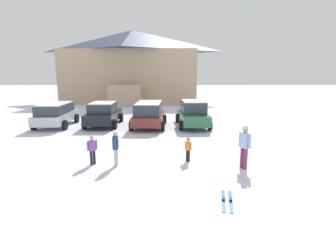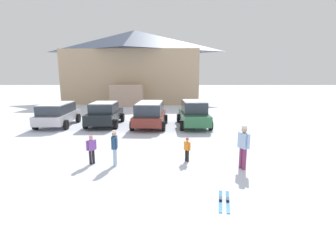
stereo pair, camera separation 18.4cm
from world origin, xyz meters
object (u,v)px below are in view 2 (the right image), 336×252
(ski_lodge, at_px, (135,66))
(skier_teen_in_navy_coat, at_px, (115,146))
(parked_black_sedan, at_px, (105,114))
(pair_of_skis, at_px, (224,201))
(parked_green_coupe, at_px, (194,114))
(skier_child_in_orange_jacket, at_px, (187,148))
(skier_child_in_purple_jacket, at_px, (91,148))
(parked_silver_wagon, at_px, (57,114))
(parked_maroon_van, at_px, (150,114))
(skier_adult_in_blue_parka, at_px, (243,145))

(ski_lodge, bearing_deg, skier_teen_in_navy_coat, -84.50)
(parked_black_sedan, distance_m, pair_of_skis, 12.79)
(parked_black_sedan, bearing_deg, parked_green_coupe, -3.20)
(skier_child_in_orange_jacket, bearing_deg, skier_teen_in_navy_coat, -169.90)
(parked_black_sedan, relative_size, parked_green_coupe, 0.93)
(skier_child_in_purple_jacket, height_order, skier_child_in_orange_jacket, skier_child_in_purple_jacket)
(ski_lodge, relative_size, pair_of_skis, 12.52)
(parked_silver_wagon, height_order, skier_child_in_orange_jacket, parked_silver_wagon)
(parked_maroon_van, bearing_deg, skier_child_in_purple_jacket, -103.08)
(skier_child_in_orange_jacket, xyz_separation_m, skier_teen_in_navy_coat, (-2.86, -0.51, 0.24))
(ski_lodge, height_order, pair_of_skis, ski_lodge)
(skier_adult_in_blue_parka, relative_size, pair_of_skis, 1.22)
(parked_silver_wagon, xyz_separation_m, skier_adult_in_blue_parka, (10.53, -8.29, 0.08))
(skier_child_in_purple_jacket, xyz_separation_m, skier_teen_in_navy_coat, (0.96, -0.17, 0.14))
(ski_lodge, distance_m, skier_child_in_purple_jacket, 25.56)
(parked_silver_wagon, distance_m, skier_child_in_orange_jacket, 11.30)
(parked_black_sedan, height_order, skier_teen_in_navy_coat, parked_black_sedan)
(skier_child_in_purple_jacket, bearing_deg, parked_black_sedan, 100.15)
(parked_silver_wagon, distance_m, parked_green_coupe, 9.38)
(ski_lodge, bearing_deg, parked_maroon_van, -79.63)
(ski_lodge, distance_m, skier_teen_in_navy_coat, 25.78)
(ski_lodge, xyz_separation_m, skier_child_in_orange_jacket, (5.30, -24.87, -4.02))
(parked_green_coupe, xyz_separation_m, skier_adult_in_blue_parka, (1.15, -8.23, 0.06))
(parked_green_coupe, bearing_deg, skier_child_in_purple_jacket, -121.44)
(parked_green_coupe, relative_size, skier_child_in_orange_jacket, 4.75)
(parked_black_sedan, distance_m, skier_child_in_purple_jacket, 8.22)
(ski_lodge, relative_size, parked_maroon_van, 3.92)
(ski_lodge, distance_m, parked_black_sedan, 17.53)
(skier_child_in_orange_jacket, xyz_separation_m, pair_of_skis, (0.84, -3.46, -0.54))
(skier_child_in_orange_jacket, relative_size, skier_teen_in_navy_coat, 0.70)
(skier_teen_in_navy_coat, distance_m, pair_of_skis, 4.79)
(parked_black_sedan, bearing_deg, parked_silver_wagon, -174.99)
(parked_green_coupe, xyz_separation_m, skier_child_in_orange_jacket, (-0.91, -7.40, -0.33))
(parked_maroon_van, height_order, skier_child_in_purple_jacket, parked_maroon_van)
(parked_maroon_van, relative_size, skier_teen_in_navy_coat, 3.10)
(parked_black_sedan, xyz_separation_m, skier_adult_in_blue_parka, (7.33, -8.57, 0.12))
(ski_lodge, bearing_deg, pair_of_skis, -77.77)
(parked_maroon_van, bearing_deg, parked_silver_wagon, 177.68)
(skier_child_in_purple_jacket, bearing_deg, parked_silver_wagon, 120.78)
(parked_maroon_van, height_order, pair_of_skis, parked_maroon_van)
(parked_maroon_van, relative_size, skier_child_in_orange_jacket, 4.41)
(parked_silver_wagon, height_order, parked_green_coupe, parked_green_coupe)
(skier_child_in_purple_jacket, xyz_separation_m, pair_of_skis, (4.66, -3.12, -0.64))
(skier_child_in_purple_jacket, distance_m, skier_teen_in_navy_coat, 0.99)
(parked_black_sedan, xyz_separation_m, skier_child_in_orange_jacket, (5.27, -7.75, -0.27))
(parked_black_sedan, height_order, parked_green_coupe, parked_green_coupe)
(skier_teen_in_navy_coat, bearing_deg, skier_child_in_purple_jacket, 170.06)
(skier_child_in_purple_jacket, xyz_separation_m, skier_child_in_orange_jacket, (3.82, 0.34, -0.10))
(ski_lodge, distance_m, parked_maroon_van, 18.33)
(parked_silver_wagon, xyz_separation_m, skier_child_in_orange_jacket, (8.47, -7.47, -0.30))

